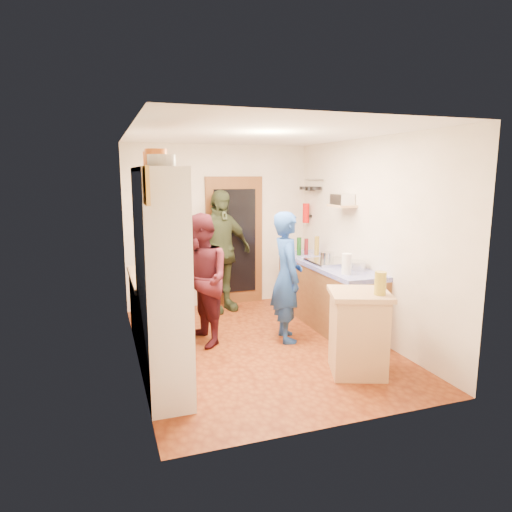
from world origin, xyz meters
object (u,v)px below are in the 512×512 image
hutch_body (161,282)px  person_back (220,251)px  person_hob (290,277)px  right_counter_base (327,295)px  person_left (202,279)px  island_base (358,335)px

hutch_body → person_back: (1.22, 2.42, -0.15)m
person_back → person_hob: bearing=-89.0°
right_counter_base → person_left: (-1.86, -0.18, 0.41)m
right_counter_base → island_base: island_base is taller
hutch_body → person_left: bearing=60.4°
island_base → person_hob: 1.27m
hutch_body → person_back: size_ratio=1.15×
person_hob → person_back: size_ratio=0.88×
person_left → person_back: 1.43m
hutch_body → island_base: size_ratio=2.56×
person_left → person_back: bearing=144.2°
right_counter_base → person_left: bearing=-174.5°
hutch_body → person_hob: size_ratio=1.31×
hutch_body → person_hob: 1.95m
hutch_body → right_counter_base: size_ratio=1.00×
right_counter_base → person_hob: bearing=-150.4°
hutch_body → island_base: (2.03, -0.31, -0.67)m
person_hob → person_left: 1.12m
right_counter_base → person_back: 1.78m
island_base → person_hob: person_hob is taller
hutch_body → person_back: bearing=63.3°
person_left → island_base: bearing=32.7°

